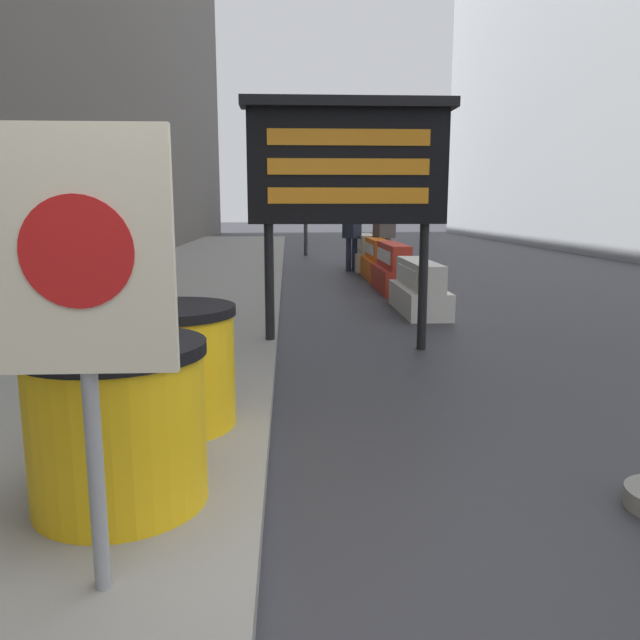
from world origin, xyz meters
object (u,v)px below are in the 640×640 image
object	(u,v)px
warning_sign	(81,283)
jersey_barrier_cream	(366,254)
traffic_light_near_curb	(306,163)
traffic_cone_near	(419,274)
jersey_barrier_orange_far	(377,261)
pedestrian_worker	(384,230)
jersey_barrier_red_striped	(393,270)
pedestrian_passerby	(352,231)
barrel_drum_foreground	(118,423)
jersey_barrier_white	(419,290)
message_board	(348,166)
barrel_drum_middle	(171,366)

from	to	relation	value
warning_sign	jersey_barrier_cream	size ratio (longest dim) A/B	0.99
traffic_light_near_curb	traffic_cone_near	bearing A→B (deg)	-78.89
warning_sign	jersey_barrier_cream	bearing A→B (deg)	78.73
jersey_barrier_orange_far	pedestrian_worker	xyz separation A→B (m)	(0.27, 0.72, 0.65)
jersey_barrier_red_striped	pedestrian_worker	size ratio (longest dim) A/B	1.10
jersey_barrier_orange_far	traffic_cone_near	distance (m)	2.62
jersey_barrier_cream	pedestrian_passerby	distance (m)	0.78
barrel_drum_foreground	traffic_cone_near	distance (m)	8.58
jersey_barrier_white	traffic_cone_near	distance (m)	1.88
traffic_cone_near	message_board	bearing A→B (deg)	-111.53
warning_sign	traffic_cone_near	world-z (taller)	warning_sign
message_board	pedestrian_worker	world-z (taller)	message_board
jersey_barrier_red_striped	traffic_light_near_curb	bearing A→B (deg)	99.18
warning_sign	message_board	size ratio (longest dim) A/B	0.64
message_board	jersey_barrier_cream	size ratio (longest dim) A/B	1.53
traffic_cone_near	pedestrian_worker	distance (m)	3.38
pedestrian_worker	warning_sign	bearing A→B (deg)	49.05
message_board	barrel_drum_middle	bearing A→B (deg)	-117.86
barrel_drum_foreground	pedestrian_worker	world-z (taller)	pedestrian_worker
message_board	pedestrian_passerby	size ratio (longest dim) A/B	1.61
jersey_barrier_orange_far	traffic_light_near_curb	xyz separation A→B (m)	(-1.36, 6.29, 2.49)
barrel_drum_middle	jersey_barrier_orange_far	distance (m)	9.88
barrel_drum_middle	jersey_barrier_cream	xyz separation A→B (m)	(2.69, 11.40, -0.15)
jersey_barrier_orange_far	pedestrian_passerby	bearing A→B (deg)	103.95
barrel_drum_foreground	pedestrian_passerby	world-z (taller)	pedestrian_passerby
barrel_drum_foreground	jersey_barrier_white	size ratio (longest dim) A/B	0.46
pedestrian_worker	pedestrian_passerby	xyz separation A→B (m)	(-0.65, 0.84, -0.06)
traffic_cone_near	jersey_barrier_cream	bearing A→B (deg)	94.91
traffic_cone_near	traffic_light_near_curb	size ratio (longest dim) A/B	0.19
barrel_drum_middle	jersey_barrier_orange_far	world-z (taller)	barrel_drum_middle
barrel_drum_foreground	pedestrian_passerby	size ratio (longest dim) A/B	0.53
jersey_barrier_red_striped	pedestrian_worker	xyz separation A→B (m)	(0.27, 2.83, 0.64)
message_board	pedestrian_passerby	distance (m)	8.54
warning_sign	jersey_barrier_orange_far	bearing A→B (deg)	76.90
jersey_barrier_red_striped	jersey_barrier_cream	world-z (taller)	jersey_barrier_red_striped
jersey_barrier_white	barrel_drum_middle	bearing A→B (deg)	-117.98
barrel_drum_foreground	warning_sign	world-z (taller)	warning_sign
jersey_barrier_cream	barrel_drum_foreground	bearing A→B (deg)	-102.38
barrel_drum_middle	pedestrian_passerby	world-z (taller)	pedestrian_passerby
message_board	jersey_barrier_orange_far	size ratio (longest dim) A/B	1.57
barrel_drum_middle	jersey_barrier_white	world-z (taller)	barrel_drum_middle
jersey_barrier_cream	warning_sign	bearing A→B (deg)	-101.27
message_board	traffic_light_near_curb	world-z (taller)	traffic_light_near_curb
traffic_cone_near	pedestrian_worker	world-z (taller)	pedestrian_worker
barrel_drum_middle	message_board	world-z (taller)	message_board
jersey_barrier_red_striped	pedestrian_worker	distance (m)	2.91
barrel_drum_foreground	jersey_barrier_cream	xyz separation A→B (m)	(2.74, 12.49, -0.15)
message_board	jersey_barrier_orange_far	distance (m)	7.17
pedestrian_passerby	jersey_barrier_white	bearing A→B (deg)	150.55
barrel_drum_middle	message_board	size ratio (longest dim) A/B	0.33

